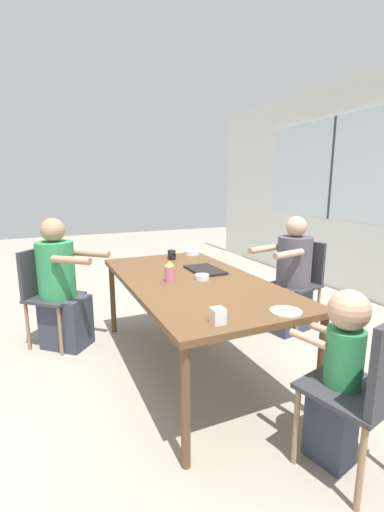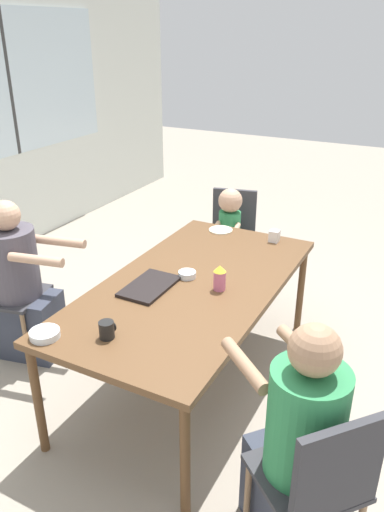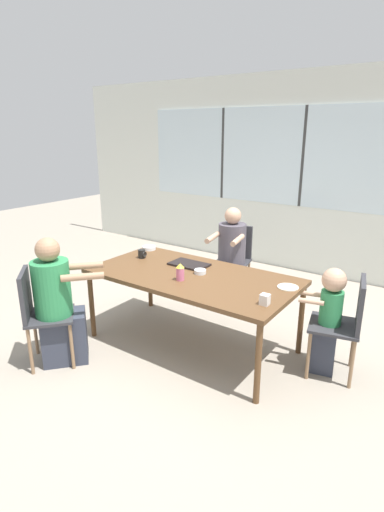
% 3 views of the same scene
% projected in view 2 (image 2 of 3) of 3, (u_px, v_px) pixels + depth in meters
% --- Properties ---
extents(ground_plane, '(16.00, 16.00, 0.00)m').
position_uv_depth(ground_plane, '(192.00, 379.00, 3.35)').
color(ground_plane, gray).
extents(dining_table, '(1.94, 0.99, 0.73)m').
position_uv_depth(dining_table, '(192.00, 290.00, 3.07)').
color(dining_table, brown).
rests_on(dining_table, ground_plane).
extents(chair_for_woman_green_shirt, '(0.56, 0.56, 0.88)m').
position_uv_depth(chair_for_woman_green_shirt, '(320.00, 480.00, 1.96)').
color(chair_for_woman_green_shirt, '#333338').
rests_on(chair_for_woman_green_shirt, ground_plane).
extents(chair_for_man_blue_shirt, '(0.48, 0.48, 0.88)m').
position_uv_depth(chair_for_man_blue_shirt, '(0.00, 284.00, 3.46)').
color(chair_for_man_blue_shirt, '#333338').
rests_on(chair_for_man_blue_shirt, ground_plane).
extents(chair_for_toddler, '(0.48, 0.48, 0.88)m').
position_uv_depth(chair_for_toddler, '(232.00, 231.00, 4.35)').
color(chair_for_toddler, '#333338').
rests_on(chair_for_toddler, ground_plane).
extents(person_woman_green_shirt, '(0.62, 0.64, 1.17)m').
position_uv_depth(person_woman_green_shirt, '(297.00, 451.00, 2.10)').
color(person_woman_green_shirt, '#333847').
rests_on(person_woman_green_shirt, ground_plane).
extents(person_man_blue_shirt, '(0.45, 0.66, 1.15)m').
position_uv_depth(person_man_blue_shirt, '(22.00, 289.00, 3.43)').
color(person_man_blue_shirt, '#333847').
rests_on(person_man_blue_shirt, ground_plane).
extents(person_toddler, '(0.37, 0.26, 0.96)m').
position_uv_depth(person_toddler, '(229.00, 243.00, 4.23)').
color(person_toddler, '#333847').
rests_on(person_toddler, ground_plane).
extents(food_tray_dark, '(0.38, 0.23, 0.02)m').
position_uv_depth(food_tray_dark, '(150.00, 286.00, 2.98)').
color(food_tray_dark, black).
rests_on(food_tray_dark, dining_table).
extents(coffee_mug, '(0.08, 0.08, 0.09)m').
position_uv_depth(coffee_mug, '(107.00, 330.00, 2.49)').
color(coffee_mug, black).
rests_on(coffee_mug, dining_table).
extents(sippy_cup, '(0.08, 0.08, 0.16)m').
position_uv_depth(sippy_cup, '(220.00, 277.00, 2.94)').
color(sippy_cup, '#CC668C').
rests_on(sippy_cup, dining_table).
extents(milk_carton_small, '(0.07, 0.07, 0.09)m').
position_uv_depth(milk_carton_small, '(274.00, 236.00, 3.62)').
color(milk_carton_small, silver).
rests_on(milk_carton_small, dining_table).
extents(bowl_white_shallow, '(0.15, 0.15, 0.04)m').
position_uv_depth(bowl_white_shallow, '(45.00, 334.00, 2.50)').
color(bowl_white_shallow, silver).
rests_on(bowl_white_shallow, dining_table).
extents(bowl_cereal, '(0.11, 0.11, 0.04)m').
position_uv_depth(bowl_cereal, '(187.00, 274.00, 3.11)').
color(bowl_cereal, silver).
rests_on(bowl_cereal, dining_table).
extents(plate_tortillas, '(0.18, 0.18, 0.01)m').
position_uv_depth(plate_tortillas, '(221.00, 230.00, 3.83)').
color(plate_tortillas, beige).
rests_on(plate_tortillas, dining_table).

